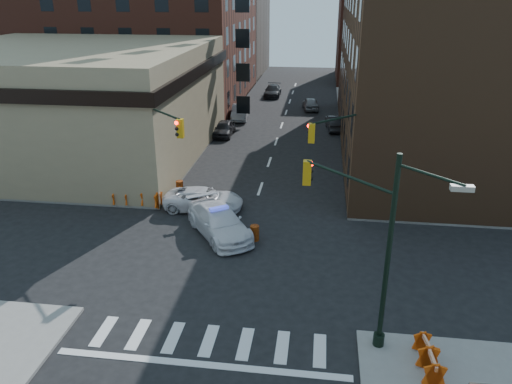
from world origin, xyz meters
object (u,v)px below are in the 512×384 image
(police_car, at_px, (219,222))
(pickup, at_px, (204,199))
(parked_car_wnear, at_px, (224,128))
(pedestrian_b, at_px, (63,188))
(pedestrian_a, at_px, (149,178))
(parked_car_enear, at_px, (335,123))
(parked_car_wfar, at_px, (240,112))
(barricade_se_a, at_px, (426,349))
(barricade_nw_a, at_px, (152,199))
(barrel_road, at_px, (255,233))
(barrel_bank, at_px, (180,187))

(police_car, bearing_deg, pickup, 82.02)
(parked_car_wnear, distance_m, pedestrian_b, 18.91)
(pickup, xyz_separation_m, pedestrian_a, (-4.38, 2.26, 0.41))
(parked_car_enear, xyz_separation_m, pedestrian_b, (-18.29, -20.94, 0.25))
(parked_car_wfar, bearing_deg, barricade_se_a, -75.03)
(parked_car_enear, relative_size, barricade_nw_a, 3.29)
(parked_car_wnear, distance_m, barricade_se_a, 33.12)
(pickup, xyz_separation_m, barrel_road, (3.84, -3.79, -0.26))
(parked_car_wfar, bearing_deg, police_car, -87.98)
(barrel_road, bearing_deg, parked_car_wfar, 101.04)
(police_car, distance_m, parked_car_wnear, 21.10)
(parked_car_wnear, bearing_deg, pedestrian_a, -98.11)
(police_car, relative_size, parked_car_enear, 1.27)
(parked_car_wfar, bearing_deg, barrel_bank, -96.78)
(pedestrian_a, bearing_deg, barricade_se_a, -8.52)
(parked_car_wnear, distance_m, parked_car_wfar, 6.72)
(barrel_bank, height_order, barricade_nw_a, barricade_nw_a)
(parked_car_enear, height_order, barricade_nw_a, parked_car_enear)
(police_car, xyz_separation_m, pickup, (-1.71, 3.39, -0.12))
(barrel_bank, bearing_deg, pickup, -47.48)
(parked_car_wnear, height_order, barrel_road, parked_car_wnear)
(parked_car_wfar, relative_size, barrel_bank, 5.29)
(barricade_se_a, bearing_deg, parked_car_enear, -5.05)
(parked_car_wnear, xyz_separation_m, pedestrian_a, (-2.33, -15.11, 0.39))
(parked_car_wfar, xyz_separation_m, barricade_se_a, (13.27, -36.85, -0.22))
(pickup, height_order, pedestrian_a, pedestrian_a)
(barrel_bank, height_order, barricade_se_a, barricade_se_a)
(pedestrian_a, bearing_deg, parked_car_enear, 89.72)
(pedestrian_a, height_order, barricade_se_a, pedestrian_a)
(parked_car_wfar, xyz_separation_m, pedestrian_b, (-8.02, -24.03, 0.21))
(barrel_bank, relative_size, barricade_se_a, 0.82)
(pickup, distance_m, barrel_bank, 3.45)
(pedestrian_a, height_order, barrel_bank, pedestrian_a)
(barricade_nw_a, bearing_deg, pedestrian_a, 125.27)
(police_car, height_order, parked_car_wfar, police_car)
(police_car, relative_size, barrel_bank, 6.40)
(parked_car_wnear, relative_size, barrel_bank, 4.78)
(pedestrian_b, relative_size, barricade_se_a, 1.55)
(parked_car_wfar, relative_size, barricade_nw_a, 3.46)
(parked_car_wfar, xyz_separation_m, parked_car_enear, (10.27, -3.09, -0.04))
(parked_car_wnear, relative_size, pedestrian_a, 2.21)
(police_car, relative_size, barrel_road, 6.33)
(barrel_bank, relative_size, barricade_nw_a, 0.65)
(parked_car_wnear, xyz_separation_m, barrel_bank, (-0.28, -14.84, -0.28))
(barricade_nw_a, bearing_deg, parked_car_wnear, 99.67)
(pickup, bearing_deg, police_car, -154.24)
(parked_car_wfar, distance_m, barrel_road, 28.39)
(barrel_bank, bearing_deg, parked_car_enear, 59.20)
(pickup, relative_size, pedestrian_a, 2.63)
(barricade_nw_a, bearing_deg, barrel_road, -11.97)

